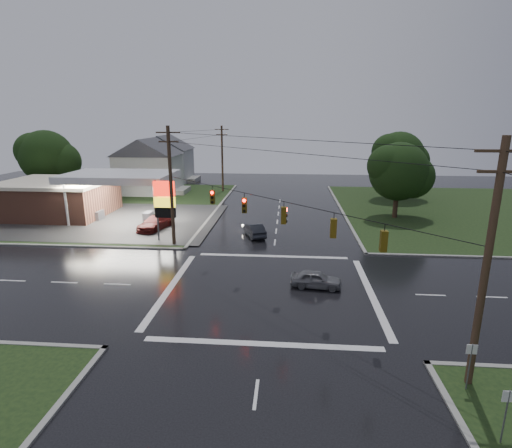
# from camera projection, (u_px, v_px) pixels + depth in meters

# --- Properties ---
(ground) EXTENTS (120.00, 120.00, 0.00)m
(ground) POSITION_uv_depth(u_px,v_px,m) (269.00, 289.00, 27.96)
(ground) COLOR black
(ground) RESTS_ON ground
(grass_nw) EXTENTS (36.00, 36.00, 0.08)m
(grass_nw) POSITION_uv_depth(u_px,v_px,m) (91.00, 205.00, 55.06)
(grass_nw) COLOR black
(grass_nw) RESTS_ON ground
(grass_ne) EXTENTS (36.00, 36.00, 0.08)m
(grass_ne) POSITION_uv_depth(u_px,v_px,m) (483.00, 212.00, 50.91)
(grass_ne) COLOR black
(grass_ne) RESTS_ON ground
(gas_station) EXTENTS (26.20, 18.00, 5.60)m
(gas_station) POSITION_uv_depth(u_px,v_px,m) (66.00, 195.00, 48.32)
(gas_station) COLOR #2D2D2D
(gas_station) RESTS_ON ground
(pylon_sign) EXTENTS (2.00, 0.35, 6.00)m
(pylon_sign) POSITION_uv_depth(u_px,v_px,m) (165.00, 201.00, 37.88)
(pylon_sign) COLOR #59595E
(pylon_sign) RESTS_ON ground
(utility_pole_nw) EXTENTS (2.20, 0.32, 11.00)m
(utility_pole_nw) POSITION_uv_depth(u_px,v_px,m) (171.00, 185.00, 36.39)
(utility_pole_nw) COLOR #382619
(utility_pole_nw) RESTS_ON ground
(utility_pole_se) EXTENTS (2.20, 0.32, 11.00)m
(utility_pole_se) POSITION_uv_depth(u_px,v_px,m) (486.00, 265.00, 16.58)
(utility_pole_se) COLOR #382619
(utility_pole_se) RESTS_ON ground
(utility_pole_n) EXTENTS (2.20, 0.32, 10.50)m
(utility_pole_n) POSITION_uv_depth(u_px,v_px,m) (222.00, 158.00, 63.91)
(utility_pole_n) COLOR #382619
(utility_pole_n) RESTS_ON ground
(traffic_signals) EXTENTS (26.87, 26.87, 1.47)m
(traffic_signals) POSITION_uv_depth(u_px,v_px,m) (270.00, 199.00, 26.27)
(traffic_signals) COLOR black
(traffic_signals) RESTS_ON ground
(house_near) EXTENTS (11.05, 8.48, 8.60)m
(house_near) POSITION_uv_depth(u_px,v_px,m) (149.00, 165.00, 63.17)
(house_near) COLOR silver
(house_near) RESTS_ON ground
(house_far) EXTENTS (11.05, 8.48, 8.60)m
(house_far) POSITION_uv_depth(u_px,v_px,m) (165.00, 158.00, 74.80)
(house_far) COLOR silver
(house_far) RESTS_ON ground
(tree_nw_behind) EXTENTS (8.93, 7.60, 10.00)m
(tree_nw_behind) POSITION_uv_depth(u_px,v_px,m) (48.00, 157.00, 57.96)
(tree_nw_behind) COLOR black
(tree_nw_behind) RESTS_ON ground
(tree_ne_near) EXTENTS (7.99, 6.80, 8.98)m
(tree_ne_near) POSITION_uv_depth(u_px,v_px,m) (400.00, 172.00, 46.58)
(tree_ne_near) COLOR black
(tree_ne_near) RESTS_ON ground
(tree_ne_far) EXTENTS (8.46, 7.20, 9.80)m
(tree_ne_far) POSITION_uv_depth(u_px,v_px,m) (400.00, 157.00, 57.74)
(tree_ne_far) COLOR black
(tree_ne_far) RESTS_ON ground
(car_north) EXTENTS (2.79, 4.34, 1.35)m
(car_north) POSITION_uv_depth(u_px,v_px,m) (254.00, 230.00, 40.38)
(car_north) COLOR black
(car_north) RESTS_ON ground
(car_crossing) EXTENTS (3.73, 1.86, 1.22)m
(car_crossing) POSITION_uv_depth(u_px,v_px,m) (316.00, 279.00, 28.19)
(car_crossing) COLOR slate
(car_crossing) RESTS_ON ground
(car_pump) EXTENTS (3.32, 5.50, 1.49)m
(car_pump) POSITION_uv_depth(u_px,v_px,m) (155.00, 223.00, 42.91)
(car_pump) COLOR #5D1715
(car_pump) RESTS_ON ground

